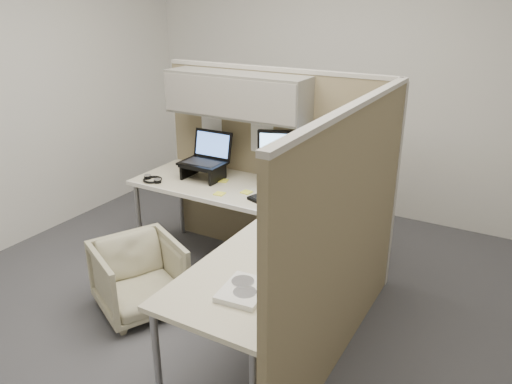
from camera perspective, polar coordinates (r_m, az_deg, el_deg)
The scene contains 19 objects.
ground at distance 3.80m, azimuth -3.27°, elevation -12.96°, with size 4.50×4.50×0.00m, color #3C3C41.
partition_back at distance 4.09m, azimuth 0.18°, elevation 6.66°, with size 2.00×0.36×1.63m.
partition_right at distance 2.99m, azimuth 10.40°, elevation -5.34°, with size 0.07×2.03×1.63m.
desk at distance 3.49m, azimuth -0.66°, elevation -3.21°, with size 2.00×1.98×0.73m.
office_chair at distance 3.71m, azimuth -13.23°, elevation -9.10°, with size 0.57×0.53×0.58m, color #BCB595.
monitor_left at distance 3.85m, azimuth 3.43°, elevation 4.22°, with size 0.43×0.20×0.47m.
monitor_right at distance 3.55m, azimuth 9.54°, elevation 2.44°, with size 0.38×0.29×0.47m.
laptop_station at distance 4.14m, azimuth -5.83°, elevation 3.52°, with size 0.36×0.31×0.38m.
keyboard at distance 3.60m, azimuth 2.42°, elevation -1.48°, with size 0.49×0.16×0.02m, color black.
mouse at distance 3.45m, azimuth 6.33°, elevation -2.56°, with size 0.09×0.06×0.03m, color black.
travel_mug at distance 3.77m, azimuth 6.49°, elevation 0.70°, with size 0.08×0.08×0.17m.
soda_can_green at distance 3.31m, azimuth 8.86°, elevation -2.99°, with size 0.07×0.07×0.12m, color black.
soda_can_silver at distance 3.59m, azimuth 8.86°, elevation -1.00°, with size 0.07×0.07×0.12m, color #B21E1E.
sticky_note_a at distance 3.83m, azimuth -4.20°, elevation -0.20°, with size 0.08×0.08×0.01m, color #EFEB3E.
sticky_note_d at distance 3.85m, azimuth -1.09°, elevation -0.02°, with size 0.08×0.08×0.01m, color #EFEB3E.
sticky_note_c at distance 4.10m, azimuth -3.79°, elevation 1.29°, with size 0.08×0.08×0.01m, color #EFEB3E.
headphones at distance 4.18m, azimuth -11.75°, elevation 1.42°, with size 0.19×0.19×0.03m.
paper_stack at distance 2.60m, azimuth -1.32°, elevation -11.17°, with size 0.25×0.30×0.03m.
desk_clock at distance 2.97m, azimuth 4.40°, elevation -6.10°, with size 0.09×0.09×0.09m.
Camera 1 is at (1.73, -2.60, 2.16)m, focal length 35.00 mm.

